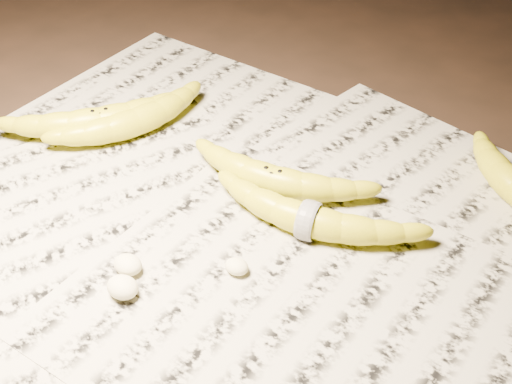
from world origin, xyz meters
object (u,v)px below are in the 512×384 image
Objects in this scene: banana_center at (274,178)px; banana_taped at (309,218)px; banana_left_b at (135,119)px; banana_left_a at (101,119)px.

banana_center is 0.92× the size of banana_taped.
banana_left_a is at bearing 146.24° from banana_left_b.
banana_center is at bearing -69.59° from banana_left_b.
banana_taped is at bearing -76.96° from banana_left_b.
banana_left_b is at bearing -16.50° from banana_left_a.
banana_left_a is 1.16× the size of banana_left_b.
banana_left_b reaches higher than banana_taped.
banana_left_a reaches higher than banana_center.
banana_center is (0.26, 0.04, -0.00)m from banana_left_a.
banana_left_a is 0.05m from banana_left_b.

